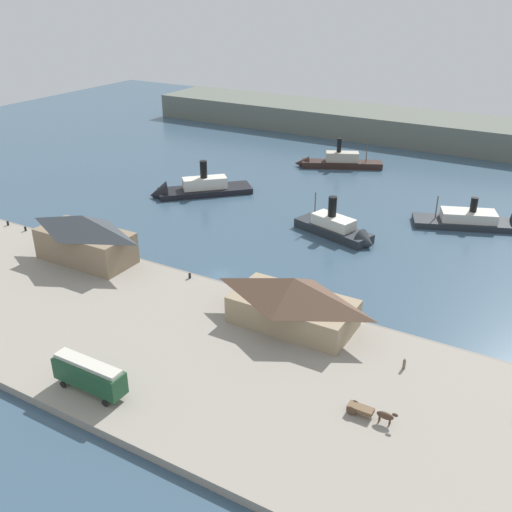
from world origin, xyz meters
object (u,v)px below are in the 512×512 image
at_px(ferry_shed_west_terminal, 293,301).
at_px(ferry_moored_east, 484,222).
at_px(pedestrian_by_tram, 404,364).
at_px(ferry_shed_customs_shed, 85,238).
at_px(mooring_post_east, 8,223).
at_px(street_tram, 89,374).
at_px(mooring_post_center_east, 38,233).
at_px(mooring_post_center_west, 190,276).
at_px(horse_cart, 370,411).
at_px(mooring_post_west, 25,229).
at_px(ferry_approaching_west, 334,162).
at_px(ferry_approaching_east, 190,190).
at_px(ferry_outer_harbor, 340,230).

bearing_deg(ferry_shed_west_terminal, ferry_moored_east, 72.95).
bearing_deg(ferry_moored_east, pedestrian_by_tram, -89.54).
bearing_deg(pedestrian_by_tram, ferry_shed_customs_shed, 177.00).
height_order(ferry_shed_customs_shed, mooring_post_east, ferry_shed_customs_shed).
distance_m(street_tram, ferry_moored_east, 87.29).
height_order(mooring_post_center_east, mooring_post_east, same).
xyz_separation_m(ferry_shed_customs_shed, mooring_post_center_west, (20.05, 3.49, -3.92)).
height_order(ferry_shed_customs_shed, ferry_moored_east, ferry_shed_customs_shed).
relative_size(street_tram, horse_cart, 1.69).
relative_size(ferry_shed_west_terminal, pedestrian_by_tram, 11.38).
relative_size(street_tram, mooring_post_center_east, 11.04).
distance_m(mooring_post_center_west, ferry_moored_east, 64.05).
distance_m(mooring_post_west, ferry_approaching_west, 82.85).
xyz_separation_m(horse_cart, mooring_post_west, (-78.88, 17.80, -0.48)).
xyz_separation_m(pedestrian_by_tram, mooring_post_east, (-84.97, 6.78, -0.27)).
relative_size(mooring_post_center_east, mooring_post_center_west, 1.00).
bearing_deg(ferry_approaching_east, ferry_moored_east, 12.37).
height_order(pedestrian_by_tram, mooring_post_center_west, pedestrian_by_tram).
xyz_separation_m(ferry_shed_west_terminal, mooring_post_east, (-67.56, 4.28, -3.38)).
xyz_separation_m(street_tram, ferry_approaching_east, (-33.62, 67.12, -2.45)).
xyz_separation_m(mooring_post_center_west, mooring_post_east, (-46.06, 0.21, 0.00)).
height_order(pedestrian_by_tram, ferry_outer_harbor, ferry_outer_harbor).
distance_m(mooring_post_center_west, ferry_approaching_west, 75.42).
bearing_deg(ferry_moored_east, street_tram, -111.13).
distance_m(ferry_approaching_east, ferry_moored_east, 66.62).
bearing_deg(street_tram, ferry_approaching_west, 96.89).
xyz_separation_m(pedestrian_by_tram, mooring_post_center_east, (-75.78, 6.50, -0.27)).
bearing_deg(mooring_post_west, ferry_moored_east, 32.92).
bearing_deg(mooring_post_center_east, horse_cart, -13.24).
height_order(ferry_shed_west_terminal, mooring_post_center_east, ferry_shed_west_terminal).
distance_m(ferry_shed_customs_shed, ferry_approaching_east, 41.19).
relative_size(mooring_post_center_west, ferry_approaching_west, 0.04).
distance_m(pedestrian_by_tram, ferry_outer_harbor, 45.02).
xyz_separation_m(street_tram, mooring_post_east, (-53.06, 30.38, -2.05)).
height_order(mooring_post_east, ferry_approaching_east, ferry_approaching_east).
xyz_separation_m(street_tram, horse_cart, (31.29, 12.41, -1.57)).
relative_size(mooring_post_center_east, ferry_outer_harbor, 0.05).
height_order(mooring_post_west, ferry_approaching_west, ferry_approaching_west).
bearing_deg(mooring_post_west, ferry_outer_harbor, 29.52).
height_order(mooring_post_center_west, ferry_moored_east, ferry_moored_east).
distance_m(ferry_shed_customs_shed, street_tram, 38.04).
distance_m(mooring_post_center_east, mooring_post_center_west, 36.87).
relative_size(ferry_shed_west_terminal, mooring_post_west, 20.07).
xyz_separation_m(street_tram, ferry_moored_east, (31.45, 81.39, -2.55)).
bearing_deg(mooring_post_east, ferry_shed_west_terminal, -3.62).
bearing_deg(ferry_moored_east, ferry_approaching_west, 151.51).
bearing_deg(mooring_post_center_east, pedestrian_by_tram, -4.91).
distance_m(ferry_shed_west_terminal, mooring_post_west, 62.32).
bearing_deg(mooring_post_center_east, ferry_approaching_west, 67.54).
relative_size(ferry_shed_customs_shed, mooring_post_east, 19.73).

